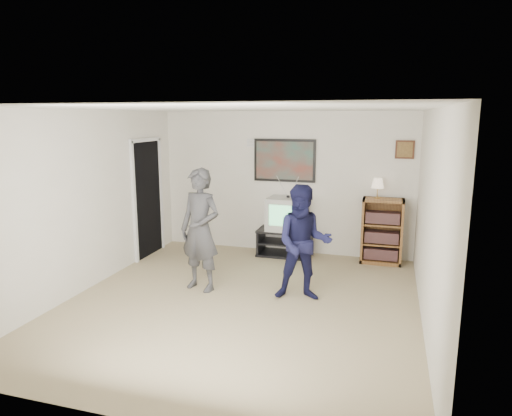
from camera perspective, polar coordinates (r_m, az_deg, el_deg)
The scene contains 13 objects.
room_shell at distance 6.07m, azimuth -0.96°, elevation 0.39°, with size 4.51×5.00×2.51m.
media_stand at distance 8.06m, azimuth 3.62°, elevation -4.30°, with size 0.94×0.52×0.47m.
crt_television at distance 7.93m, azimuth 4.00°, elevation -0.71°, with size 0.67×0.57×0.57m, color #AEAFAA, non-canonical shape.
bookshelf at distance 7.85m, azimuth 15.47°, elevation -2.80°, with size 0.66×0.38×1.09m, color brown, non-canonical shape.
table_lamp at distance 7.75m, azimuth 14.95°, elevation 2.40°, with size 0.21×0.21×0.33m, color beige, non-canonical shape.
person_tall at distance 6.38m, azimuth -6.98°, elevation -2.75°, with size 0.63×0.41×1.72m, color #363639.
person_short at distance 6.04m, azimuth 5.96°, elevation -4.38°, with size 0.75×0.59×1.55m, color #141537.
controller_left at distance 6.49m, azimuth -6.69°, elevation -0.15°, with size 0.04×0.12×0.04m, color white.
controller_right at distance 6.18m, azimuth 6.60°, elevation -2.10°, with size 0.04×0.13×0.04m, color white.
poster at distance 8.05m, azimuth 3.58°, elevation 5.94°, with size 1.10×0.03×0.75m, color black.
air_vent at distance 8.18m, azimuth -0.18°, elevation 8.15°, with size 0.28×0.02×0.14m, color white.
small_picture at distance 7.84m, azimuth 18.11°, elevation 6.95°, with size 0.30×0.03×0.30m, color #472616.
doorway at distance 8.14m, azimuth -13.43°, elevation 1.10°, with size 0.03×0.85×2.00m, color black.
Camera 1 is at (1.78, -5.34, 2.40)m, focal length 32.00 mm.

